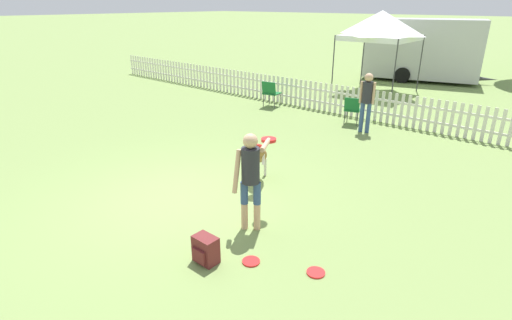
{
  "coord_description": "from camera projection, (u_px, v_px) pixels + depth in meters",
  "views": [
    {
      "loc": [
        5.4,
        -4.06,
        3.38
      ],
      "look_at": [
        1.06,
        0.93,
        0.76
      ],
      "focal_mm": 28.0,
      "sensor_mm": 36.0,
      "label": 1
    }
  ],
  "objects": [
    {
      "name": "spectator_standing",
      "position": [
        367.0,
        97.0,
        10.8
      ],
      "size": [
        0.41,
        0.27,
        1.63
      ],
      "rotation": [
        0.0,
        0.0,
        3.38
      ],
      "color": "#334C7A",
      "rests_on": "ground_plane"
    },
    {
      "name": "folding_chair_blue_left",
      "position": [
        352.0,
        108.0,
        11.69
      ],
      "size": [
        0.54,
        0.56,
        0.82
      ],
      "rotation": [
        0.0,
        0.0,
        3.41
      ],
      "color": "#333338",
      "rests_on": "ground_plane"
    },
    {
      "name": "picket_fence",
      "position": [
        364.0,
        104.0,
        12.3
      ],
      "size": [
        25.59,
        0.04,
        0.93
      ],
      "color": "silver",
      "rests_on": "ground_plane"
    },
    {
      "name": "leaping_dog",
      "position": [
        259.0,
        155.0,
        7.88
      ],
      "size": [
        0.8,
        1.0,
        0.97
      ],
      "rotation": [
        0.0,
        0.0,
        -2.5
      ],
      "color": "olive",
      "rests_on": "ground_plane"
    },
    {
      "name": "folding_chair_center",
      "position": [
        271.0,
        92.0,
        13.65
      ],
      "size": [
        0.6,
        0.61,
        0.89
      ],
      "rotation": [
        0.0,
        0.0,
        3.32
      ],
      "color": "#333338",
      "rests_on": "ground_plane"
    },
    {
      "name": "frisbee_near_handler",
      "position": [
        316.0,
        273.0,
        5.34
      ],
      "size": [
        0.25,
        0.25,
        0.02
      ],
      "color": "red",
      "rests_on": "ground_plane"
    },
    {
      "name": "backpack_on_grass",
      "position": [
        205.0,
        250.0,
        5.52
      ],
      "size": [
        0.35,
        0.27,
        0.39
      ],
      "color": "maroon",
      "rests_on": "ground_plane"
    },
    {
      "name": "ground_plane",
      "position": [
        180.0,
        198.0,
        7.39
      ],
      "size": [
        240.0,
        240.0,
        0.0
      ],
      "primitive_type": "plane",
      "color": "olive"
    },
    {
      "name": "canopy_tent_main",
      "position": [
        381.0,
        26.0,
        15.25
      ],
      "size": [
        2.54,
        2.54,
        3.1
      ],
      "color": "#333338",
      "rests_on": "ground_plane"
    },
    {
      "name": "frisbee_near_dog",
      "position": [
        251.0,
        261.0,
        5.57
      ],
      "size": [
        0.25,
        0.25,
        0.02
      ],
      "color": "red",
      "rests_on": "ground_plane"
    },
    {
      "name": "equipment_trailer",
      "position": [
        422.0,
        49.0,
        18.09
      ],
      "size": [
        5.78,
        3.32,
        2.7
      ],
      "rotation": [
        0.0,
        0.0,
        0.29
      ],
      "color": "#B7B7B7",
      "rests_on": "ground_plane"
    },
    {
      "name": "handler_person",
      "position": [
        251.0,
        170.0,
        6.08
      ],
      "size": [
        0.53,
        1.07,
        1.59
      ],
      "rotation": [
        0.0,
        0.0,
        0.64
      ],
      "color": "tan",
      "rests_on": "ground_plane"
    }
  ]
}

